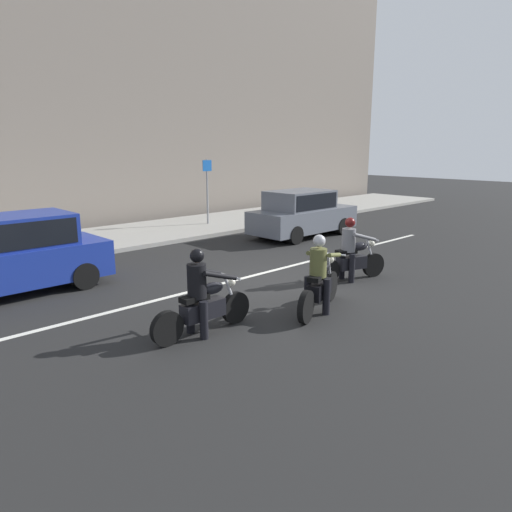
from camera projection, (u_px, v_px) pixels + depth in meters
The scene contains 10 objects.
ground_plane at pixel (282, 281), 11.83m from camera, with size 80.00×80.00×0.00m, color black.
sidewalk_slab at pixel (124, 236), 17.44m from camera, with size 40.00×4.40×0.14m, color #99968E.
building_facade at pixel (68, 35), 18.16m from camera, with size 40.00×1.40×14.90m, color slate.
lane_marking_stripe at pixel (236, 280), 11.95m from camera, with size 18.00×0.14×0.01m, color silver.
motorcycle_with_rider_olive at pixel (319, 280), 9.58m from camera, with size 2.10×0.97×1.61m.
motorcycle_with_rider_gray at pixel (351, 255), 11.83m from camera, with size 1.97×0.88×1.60m.
motorcycle_with_rider_black_leather at pixel (202, 300), 8.41m from camera, with size 2.15×0.70×1.59m.
parked_sedan_slate_gray at pixel (302, 213), 17.53m from camera, with size 4.34×1.82×1.72m.
parked_hatchback_cobalt_blue at pixel (16, 253), 10.74m from camera, with size 3.93×1.76×1.80m.
street_sign_post at pixel (207, 185), 19.43m from camera, with size 0.44×0.08×2.64m.
Camera 1 is at (-8.34, -7.76, 3.31)m, focal length 33.19 mm.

